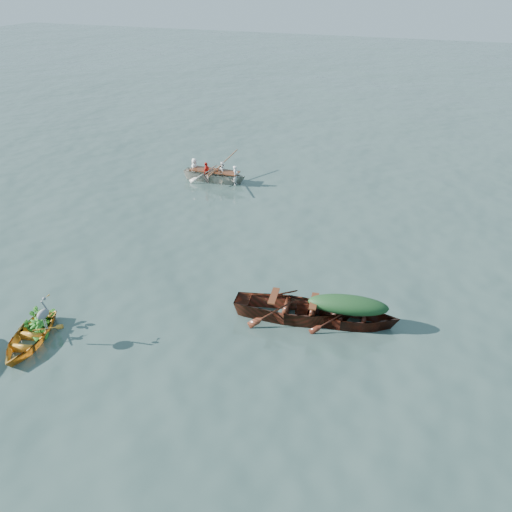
{
  "coord_description": "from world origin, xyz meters",
  "views": [
    {
      "loc": [
        5.46,
        -9.66,
        8.67
      ],
      "look_at": [
        0.33,
        3.51,
        0.5
      ],
      "focal_mm": 35.0,
      "sensor_mm": 36.0,
      "label": 1
    }
  ],
  "objects": [
    {
      "name": "ground",
      "position": [
        0.0,
        0.0,
        0.0
      ],
      "size": [
        140.0,
        140.0,
        0.0
      ],
      "primitive_type": "plane",
      "color": "#374D48",
      "rests_on": "ground"
    },
    {
      "name": "yellow_dinghy",
      "position": [
        -3.93,
        -2.19,
        0.0
      ],
      "size": [
        1.88,
        3.02,
        0.73
      ],
      "primitive_type": "imported",
      "rotation": [
        0.0,
        0.0,
        0.25
      ],
      "color": "gold",
      "rests_on": "ground"
    },
    {
      "name": "green_tarp_boat",
      "position": [
        3.77,
        1.66,
        0.0
      ],
      "size": [
        4.17,
        1.97,
        0.91
      ],
      "primitive_type": "imported",
      "rotation": [
        0.0,
        0.0,
        1.76
      ],
      "color": "#4D2012",
      "rests_on": "ground"
    },
    {
      "name": "open_wooden_boat",
      "position": [
        2.29,
        1.37,
        0.0
      ],
      "size": [
        4.84,
        2.1,
        1.11
      ],
      "primitive_type": "imported",
      "rotation": [
        0.0,
        0.0,
        1.71
      ],
      "color": "#5E2317",
      "rests_on": "ground"
    },
    {
      "name": "rowed_boat",
      "position": [
        -4.32,
        10.17,
        0.0
      ],
      "size": [
        4.27,
        1.42,
        1.0
      ],
      "primitive_type": "imported",
      "rotation": [
        0.0,
        0.0,
        1.61
      ],
      "color": "beige",
      "rests_on": "ground"
    },
    {
      "name": "green_tarp_cover",
      "position": [
        3.77,
        1.66,
        0.72
      ],
      "size": [
        2.29,
        1.09,
        0.52
      ],
      "primitive_type": "ellipsoid",
      "rotation": [
        0.0,
        0.0,
        1.76
      ],
      "color": "#1A401C",
      "rests_on": "green_tarp_boat"
    },
    {
      "name": "thwart_benches",
      "position": [
        2.29,
        1.37,
        0.58
      ],
      "size": [
        2.44,
        1.19,
        0.04
      ],
      "primitive_type": null,
      "rotation": [
        0.0,
        0.0,
        1.71
      ],
      "color": "#502512",
      "rests_on": "open_wooden_boat"
    },
    {
      "name": "heron",
      "position": [
        -3.41,
        -2.01,
        0.83
      ],
      "size": [
        0.37,
        0.46,
        0.92
      ],
      "primitive_type": null,
      "rotation": [
        0.0,
        0.0,
        0.25
      ],
      "color": "gray",
      "rests_on": "yellow_dinghy"
    },
    {
      "name": "dinghy_weeds",
      "position": [
        -4.04,
        -1.66,
        0.67
      ],
      "size": [
        0.9,
        1.05,
        0.6
      ],
      "primitive_type": "imported",
      "rotation": [
        0.0,
        0.0,
        0.25
      ],
      "color": "#29751E",
      "rests_on": "yellow_dinghy"
    },
    {
      "name": "rowers",
      "position": [
        -4.32,
        10.17,
        0.88
      ],
      "size": [
        3.0,
        1.24,
        0.76
      ],
      "primitive_type": "imported",
      "rotation": [
        0.0,
        0.0,
        1.61
      ],
      "color": "silver",
      "rests_on": "rowed_boat"
    },
    {
      "name": "oars",
      "position": [
        -4.32,
        10.17,
        0.53
      ],
      "size": [
        0.69,
        2.62,
        0.06
      ],
      "primitive_type": null,
      "rotation": [
        0.0,
        0.0,
        1.61
      ],
      "color": "#925737",
      "rests_on": "rowed_boat"
    }
  ]
}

